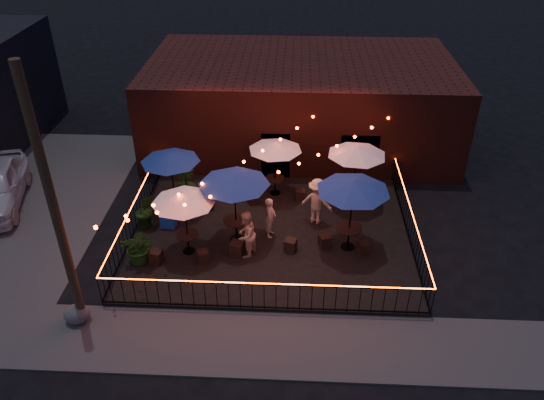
{
  "coord_description": "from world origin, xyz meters",
  "views": [
    {
      "loc": [
        0.81,
        -13.75,
        11.66
      ],
      "look_at": [
        0.04,
        2.15,
        1.44
      ],
      "focal_mm": 35.0,
      "sensor_mm": 36.0,
      "label": 1
    }
  ],
  "objects_px": {
    "utility_pole": "(54,210)",
    "cafe_table_0": "(183,199)",
    "cafe_table_2": "(234,180)",
    "boulder": "(77,314)",
    "cafe_table_5": "(357,151)",
    "cooler": "(168,218)",
    "cafe_table_4": "(353,187)",
    "cafe_table_3": "(275,147)",
    "cafe_table_1": "(170,158)"
  },
  "relations": [
    {
      "from": "utility_pole",
      "to": "cafe_table_3",
      "type": "xyz_separation_m",
      "value": [
        5.44,
        7.29,
        -1.72
      ]
    },
    {
      "from": "cafe_table_2",
      "to": "cafe_table_4",
      "type": "height_order",
      "value": "cafe_table_4"
    },
    {
      "from": "cafe_table_2",
      "to": "utility_pole",
      "type": "bearing_deg",
      "value": -135.65
    },
    {
      "from": "utility_pole",
      "to": "cafe_table_5",
      "type": "relative_size",
      "value": 2.89
    },
    {
      "from": "cooler",
      "to": "boulder",
      "type": "height_order",
      "value": "cooler"
    },
    {
      "from": "cafe_table_5",
      "to": "utility_pole",
      "type": "bearing_deg",
      "value": -141.62
    },
    {
      "from": "boulder",
      "to": "cooler",
      "type": "bearing_deg",
      "value": 70.34
    },
    {
      "from": "cafe_table_3",
      "to": "cooler",
      "type": "distance_m",
      "value": 4.94
    },
    {
      "from": "cafe_table_0",
      "to": "cafe_table_5",
      "type": "xyz_separation_m",
      "value": [
        5.95,
        3.46,
        0.09
      ]
    },
    {
      "from": "cafe_table_0",
      "to": "utility_pole",
      "type": "bearing_deg",
      "value": -128.17
    },
    {
      "from": "cafe_table_2",
      "to": "cafe_table_3",
      "type": "xyz_separation_m",
      "value": [
        1.25,
        3.19,
        -0.34
      ]
    },
    {
      "from": "cafe_table_1",
      "to": "cafe_table_3",
      "type": "relative_size",
      "value": 0.97
    },
    {
      "from": "cafe_table_1",
      "to": "cafe_table_5",
      "type": "bearing_deg",
      "value": 6.63
    },
    {
      "from": "cafe_table_4",
      "to": "boulder",
      "type": "height_order",
      "value": "cafe_table_4"
    },
    {
      "from": "utility_pole",
      "to": "cooler",
      "type": "distance_m",
      "value": 6.09
    },
    {
      "from": "cafe_table_5",
      "to": "boulder",
      "type": "relative_size",
      "value": 3.35
    },
    {
      "from": "cafe_table_4",
      "to": "utility_pole",
      "type": "bearing_deg",
      "value": -154.92
    },
    {
      "from": "cafe_table_0",
      "to": "cafe_table_5",
      "type": "distance_m",
      "value": 6.89
    },
    {
      "from": "cafe_table_0",
      "to": "cafe_table_1",
      "type": "relative_size",
      "value": 1.02
    },
    {
      "from": "cafe_table_2",
      "to": "cafe_table_5",
      "type": "xyz_separation_m",
      "value": [
        4.36,
        2.67,
        -0.2
      ]
    },
    {
      "from": "cafe_table_0",
      "to": "cooler",
      "type": "bearing_deg",
      "value": 125.24
    },
    {
      "from": "cafe_table_1",
      "to": "cafe_table_4",
      "type": "relative_size",
      "value": 0.75
    },
    {
      "from": "cafe_table_4",
      "to": "cafe_table_1",
      "type": "bearing_deg",
      "value": 161.86
    },
    {
      "from": "cafe_table_0",
      "to": "cafe_table_2",
      "type": "height_order",
      "value": "cafe_table_2"
    },
    {
      "from": "utility_pole",
      "to": "boulder",
      "type": "relative_size",
      "value": 9.66
    },
    {
      "from": "cafe_table_2",
      "to": "boulder",
      "type": "height_order",
      "value": "cafe_table_2"
    },
    {
      "from": "cafe_table_0",
      "to": "cafe_table_4",
      "type": "relative_size",
      "value": 0.76
    },
    {
      "from": "utility_pole",
      "to": "cafe_table_0",
      "type": "height_order",
      "value": "utility_pole"
    },
    {
      "from": "cafe_table_0",
      "to": "cafe_table_3",
      "type": "xyz_separation_m",
      "value": [
        2.84,
        3.98,
        -0.04
      ]
    },
    {
      "from": "utility_pole",
      "to": "cafe_table_0",
      "type": "distance_m",
      "value": 4.53
    },
    {
      "from": "cafe_table_4",
      "to": "cafe_table_5",
      "type": "distance_m",
      "value": 2.99
    },
    {
      "from": "boulder",
      "to": "cafe_table_5",
      "type": "bearing_deg",
      "value": 38.18
    },
    {
      "from": "cooler",
      "to": "cafe_table_4",
      "type": "bearing_deg",
      "value": -1.16
    },
    {
      "from": "cafe_table_3",
      "to": "cafe_table_4",
      "type": "height_order",
      "value": "cafe_table_4"
    },
    {
      "from": "cafe_table_0",
      "to": "cafe_table_5",
      "type": "bearing_deg",
      "value": 30.21
    },
    {
      "from": "utility_pole",
      "to": "boulder",
      "type": "height_order",
      "value": "utility_pole"
    },
    {
      "from": "cafe_table_2",
      "to": "cafe_table_4",
      "type": "xyz_separation_m",
      "value": [
        3.96,
        -0.28,
        0.03
      ]
    },
    {
      "from": "cafe_table_2",
      "to": "cooler",
      "type": "relative_size",
      "value": 3.63
    },
    {
      "from": "cafe_table_1",
      "to": "cooler",
      "type": "distance_m",
      "value": 2.23
    },
    {
      "from": "cooler",
      "to": "boulder",
      "type": "relative_size",
      "value": 0.9
    },
    {
      "from": "boulder",
      "to": "cafe_table_1",
      "type": "bearing_deg",
      "value": 73.96
    },
    {
      "from": "cooler",
      "to": "cafe_table_0",
      "type": "bearing_deg",
      "value": -47.85
    },
    {
      "from": "utility_pole",
      "to": "cafe_table_4",
      "type": "height_order",
      "value": "utility_pole"
    },
    {
      "from": "cafe_table_1",
      "to": "cafe_table_3",
      "type": "distance_m",
      "value": 4.06
    },
    {
      "from": "utility_pole",
      "to": "cafe_table_2",
      "type": "relative_size",
      "value": 2.96
    },
    {
      "from": "utility_pole",
      "to": "cafe_table_2",
      "type": "xyz_separation_m",
      "value": [
        4.19,
        4.1,
        -1.38
      ]
    },
    {
      "from": "cafe_table_5",
      "to": "cooler",
      "type": "xyz_separation_m",
      "value": [
        -6.97,
        -2.02,
        -1.89
      ]
    },
    {
      "from": "utility_pole",
      "to": "cafe_table_5",
      "type": "xyz_separation_m",
      "value": [
        8.55,
        6.77,
        -1.58
      ]
    },
    {
      "from": "cooler",
      "to": "boulder",
      "type": "bearing_deg",
      "value": -102.75
    },
    {
      "from": "cafe_table_0",
      "to": "cafe_table_4",
      "type": "height_order",
      "value": "cafe_table_4"
    }
  ]
}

